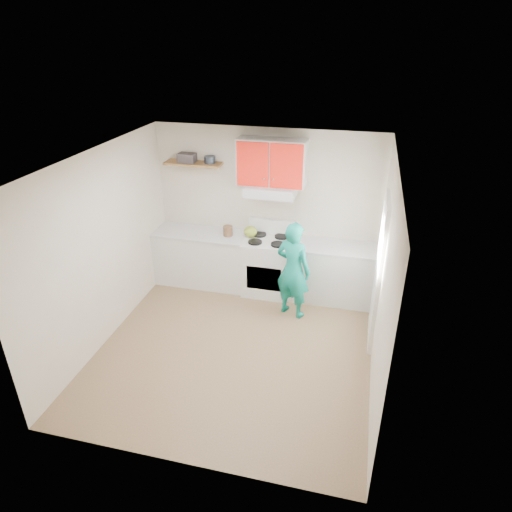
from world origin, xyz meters
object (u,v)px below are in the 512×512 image
(stove, at_px, (268,266))
(kettle, at_px, (250,232))
(person, at_px, (293,270))
(crock, at_px, (228,232))
(tin, at_px, (210,160))

(stove, relative_size, kettle, 4.32)
(stove, height_order, person, person)
(person, bearing_deg, kettle, -17.01)
(crock, bearing_deg, kettle, 6.44)
(tin, relative_size, person, 0.11)
(tin, height_order, kettle, tin)
(tin, xyz_separation_m, crock, (0.32, -0.19, -1.10))
(tin, distance_m, person, 2.14)
(stove, bearing_deg, tin, 168.47)
(kettle, distance_m, crock, 0.36)
(kettle, relative_size, person, 0.14)
(tin, bearing_deg, stove, -11.53)
(kettle, bearing_deg, person, -48.54)
(tin, distance_m, crock, 1.16)
(stove, relative_size, tin, 5.34)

